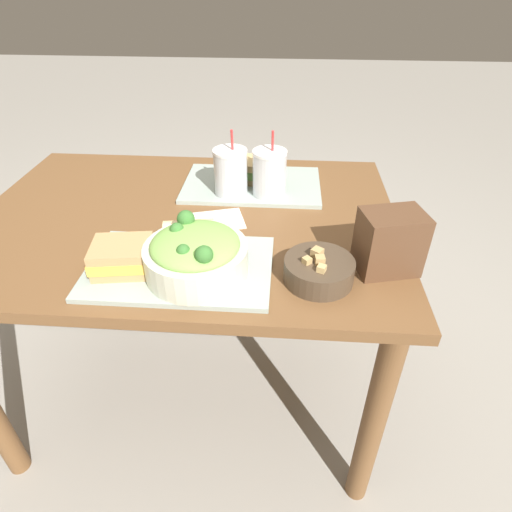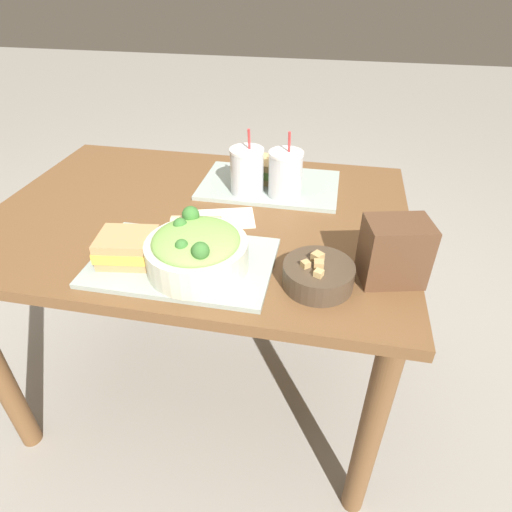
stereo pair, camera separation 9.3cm
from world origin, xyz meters
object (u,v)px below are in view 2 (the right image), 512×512
(soup_bowl, at_px, (318,274))
(baguette_near, at_px, (198,228))
(salad_bowl, at_px, (197,250))
(drink_cup_red, at_px, (285,175))
(sandwich_near, at_px, (128,247))
(napkin_folded, at_px, (225,219))
(drink_cup_dark, at_px, (247,172))
(chip_bag, at_px, (394,251))
(sandwich_far, at_px, (267,169))

(soup_bowl, xyz_separation_m, baguette_near, (-0.30, 0.11, 0.01))
(salad_bowl, xyz_separation_m, drink_cup_red, (0.14, 0.39, 0.01))
(sandwich_near, bearing_deg, napkin_folded, 47.35)
(baguette_near, bearing_deg, salad_bowl, -172.41)
(sandwich_near, bearing_deg, drink_cup_red, 43.68)
(napkin_folded, bearing_deg, soup_bowl, -41.03)
(soup_bowl, distance_m, napkin_folded, 0.35)
(sandwich_near, height_order, drink_cup_dark, drink_cup_dark)
(chip_bag, bearing_deg, drink_cup_dark, 126.49)
(soup_bowl, height_order, sandwich_far, sandwich_far)
(salad_bowl, relative_size, drink_cup_red, 1.18)
(salad_bowl, bearing_deg, napkin_folded, 90.30)
(soup_bowl, relative_size, chip_bag, 1.01)
(soup_bowl, distance_m, baguette_near, 0.32)
(napkin_folded, bearing_deg, sandwich_far, 74.04)
(drink_cup_red, height_order, chip_bag, drink_cup_red)
(sandwich_far, bearing_deg, drink_cup_dark, -98.29)
(chip_bag, bearing_deg, drink_cup_red, 116.95)
(salad_bowl, relative_size, soup_bowl, 1.47)
(salad_bowl, xyz_separation_m, chip_bag, (0.42, 0.06, 0.01))
(baguette_near, height_order, sandwich_far, sandwich_far)
(soup_bowl, bearing_deg, drink_cup_red, 108.32)
(drink_cup_dark, height_order, chip_bag, drink_cup_dark)
(chip_bag, xyz_separation_m, napkin_folded, (-0.42, 0.18, -0.07))
(salad_bowl, xyz_separation_m, sandwich_far, (0.07, 0.49, -0.02))
(baguette_near, height_order, napkin_folded, baguette_near)
(baguette_near, xyz_separation_m, sandwich_far, (0.11, 0.36, 0.00))
(salad_bowl, distance_m, baguette_near, 0.13)
(salad_bowl, xyz_separation_m, napkin_folded, (-0.00, 0.24, -0.06))
(drink_cup_red, relative_size, napkin_folded, 1.05)
(drink_cup_red, bearing_deg, soup_bowl, -71.68)
(drink_cup_dark, relative_size, drink_cup_red, 1.00)
(sandwich_near, distance_m, napkin_folded, 0.29)
(soup_bowl, xyz_separation_m, sandwich_far, (-0.20, 0.48, 0.02))
(sandwich_near, distance_m, drink_cup_dark, 0.43)
(chip_bag, bearing_deg, salad_bowl, 174.81)
(soup_bowl, bearing_deg, salad_bowl, -178.28)
(sandwich_near, bearing_deg, drink_cup_dark, 55.34)
(soup_bowl, xyz_separation_m, napkin_folded, (-0.27, 0.23, -0.03))
(salad_bowl, xyz_separation_m, drink_cup_dark, (0.03, 0.39, 0.01))
(salad_bowl, distance_m, napkin_folded, 0.25)
(chip_bag, bearing_deg, sandwich_far, 115.93)
(soup_bowl, xyz_separation_m, sandwich_near, (-0.43, -0.01, 0.02))
(sandwich_far, bearing_deg, sandwich_near, -101.35)
(drink_cup_red, distance_m, napkin_folded, 0.22)
(salad_bowl, distance_m, soup_bowl, 0.27)
(sandwich_near, height_order, chip_bag, chip_bag)
(salad_bowl, xyz_separation_m, soup_bowl, (0.27, 0.01, -0.03))
(drink_cup_red, xyz_separation_m, napkin_folded, (-0.14, -0.15, -0.07))
(salad_bowl, distance_m, drink_cup_dark, 0.39)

